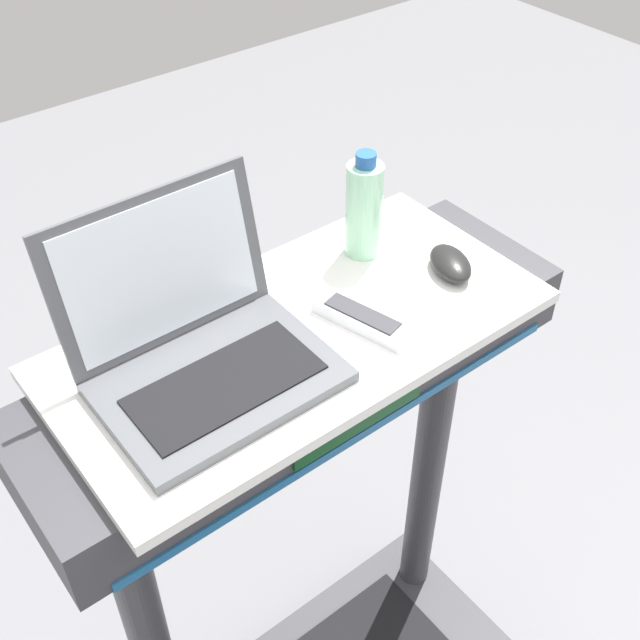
{
  "coord_description": "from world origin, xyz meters",
  "views": [
    {
      "loc": [
        -0.53,
        -0.03,
        1.97
      ],
      "look_at": [
        0.0,
        0.65,
        1.21
      ],
      "focal_mm": 45.13,
      "sensor_mm": 36.0,
      "label": 1
    }
  ],
  "objects_px": {
    "laptop": "(200,345)",
    "tv_remote": "(362,319)",
    "water_bottle": "(364,208)",
    "computer_mouse": "(450,263)"
  },
  "relations": [
    {
      "from": "laptop",
      "to": "tv_remote",
      "type": "xyz_separation_m",
      "value": [
        0.24,
        -0.07,
        -0.04
      ]
    },
    {
      "from": "water_bottle",
      "to": "computer_mouse",
      "type": "bearing_deg",
      "value": -60.09
    },
    {
      "from": "tv_remote",
      "to": "computer_mouse",
      "type": "bearing_deg",
      "value": 3.18
    },
    {
      "from": "laptop",
      "to": "tv_remote",
      "type": "distance_m",
      "value": 0.25
    },
    {
      "from": "water_bottle",
      "to": "tv_remote",
      "type": "xyz_separation_m",
      "value": [
        -0.12,
        -0.14,
        -0.07
      ]
    },
    {
      "from": "computer_mouse",
      "to": "tv_remote",
      "type": "height_order",
      "value": "computer_mouse"
    },
    {
      "from": "computer_mouse",
      "to": "water_bottle",
      "type": "xyz_separation_m",
      "value": [
        -0.08,
        0.13,
        0.07
      ]
    },
    {
      "from": "computer_mouse",
      "to": "water_bottle",
      "type": "bearing_deg",
      "value": 142.31
    },
    {
      "from": "computer_mouse",
      "to": "water_bottle",
      "type": "distance_m",
      "value": 0.17
    },
    {
      "from": "laptop",
      "to": "water_bottle",
      "type": "bearing_deg",
      "value": 12.51
    }
  ]
}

